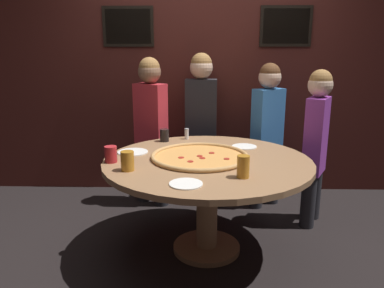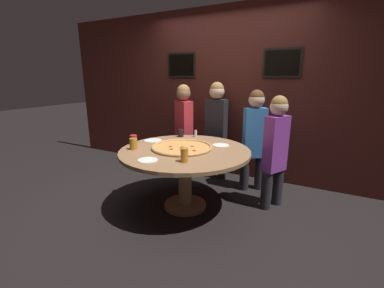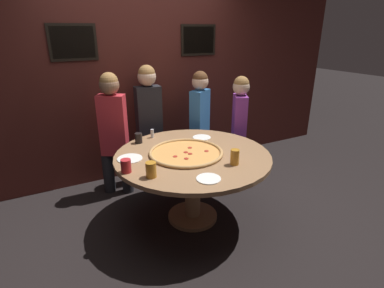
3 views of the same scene
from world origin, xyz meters
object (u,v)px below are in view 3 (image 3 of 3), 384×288
(drink_cup_near_left, at_px, (139,138))
(diner_side_right, at_px, (200,118))
(white_plate_left_side, at_px, (202,137))
(dining_table, at_px, (193,166))
(condiment_shaker, at_px, (152,133))
(diner_far_right, at_px, (113,128))
(giant_pizza, at_px, (186,152))
(drink_cup_beside_pizza, at_px, (235,157))
(diner_side_left, at_px, (149,117))
(drink_cup_front_edge, at_px, (126,166))
(white_plate_near_front, at_px, (209,179))
(diner_far_left, at_px, (239,124))
(white_plate_far_back, at_px, (130,159))
(drink_cup_far_right, at_px, (151,170))

(drink_cup_near_left, distance_m, diner_side_right, 1.02)
(drink_cup_near_left, distance_m, white_plate_left_side, 0.71)
(dining_table, relative_size, condiment_shaker, 15.81)
(condiment_shaker, distance_m, diner_far_right, 0.47)
(giant_pizza, xyz_separation_m, drink_cup_beside_pizza, (0.28, -0.43, 0.06))
(diner_side_left, bearing_deg, drink_cup_front_edge, 63.74)
(drink_cup_beside_pizza, bearing_deg, dining_table, 118.78)
(white_plate_near_front, relative_size, diner_side_left, 0.14)
(diner_side_right, bearing_deg, drink_cup_beside_pizza, 40.80)
(giant_pizza, bearing_deg, white_plate_near_front, -98.12)
(diner_far_left, relative_size, diner_side_right, 0.97)
(diner_side_right, bearing_deg, white_plate_near_front, 29.84)
(drink_cup_front_edge, xyz_separation_m, diner_far_right, (0.15, 1.02, 0.03))
(white_plate_far_back, relative_size, diner_far_right, 0.16)
(diner_far_left, distance_m, diner_side_right, 0.52)
(drink_cup_front_edge, height_order, diner_far_right, diner_far_right)
(giant_pizza, bearing_deg, diner_side_right, 53.31)
(giant_pizza, height_order, drink_cup_beside_pizza, drink_cup_beside_pizza)
(drink_cup_front_edge, relative_size, drink_cup_beside_pizza, 0.82)
(drink_cup_front_edge, xyz_separation_m, drink_cup_beside_pizza, (0.91, -0.31, 0.01))
(white_plate_near_front, bearing_deg, diner_far_right, 105.41)
(drink_cup_front_edge, relative_size, drink_cup_far_right, 0.89)
(condiment_shaker, bearing_deg, diner_far_right, 140.76)
(diner_far_right, bearing_deg, diner_side_left, -133.34)
(condiment_shaker, bearing_deg, drink_cup_front_edge, -125.54)
(drink_cup_front_edge, bearing_deg, dining_table, 7.32)
(drink_cup_beside_pizza, distance_m, condiment_shaker, 1.10)
(drink_cup_far_right, height_order, diner_far_left, diner_far_left)
(white_plate_near_front, bearing_deg, diner_side_right, 63.07)
(drink_cup_front_edge, xyz_separation_m, diner_side_right, (1.28, 0.99, -0.00))
(drink_cup_near_left, xyz_separation_m, diner_far_right, (-0.17, 0.39, 0.03))
(white_plate_far_back, height_order, diner_side_left, diner_side_left)
(drink_cup_beside_pizza, height_order, diner_far_left, diner_far_left)
(white_plate_left_side, distance_m, condiment_shaker, 0.56)
(drink_cup_near_left, relative_size, white_plate_near_front, 0.53)
(white_plate_far_back, bearing_deg, drink_cup_beside_pizza, -35.22)
(dining_table, bearing_deg, drink_cup_front_edge, -172.68)
(drink_cup_front_edge, xyz_separation_m, condiment_shaker, (0.52, 0.72, -0.01))
(drink_cup_beside_pizza, height_order, white_plate_near_front, drink_cup_beside_pizza)
(drink_cup_beside_pizza, xyz_separation_m, diner_far_right, (-0.76, 1.32, 0.01))
(diner_far_left, bearing_deg, drink_cup_beside_pizza, -9.81)
(drink_cup_near_left, distance_m, condiment_shaker, 0.21)
(dining_table, distance_m, drink_cup_beside_pizza, 0.50)
(drink_cup_near_left, bearing_deg, diner_side_right, 20.39)
(drink_cup_front_edge, bearing_deg, diner_far_right, 81.38)
(drink_cup_front_edge, distance_m, drink_cup_near_left, 0.71)
(drink_cup_far_right, height_order, condiment_shaker, drink_cup_far_right)
(drink_cup_front_edge, bearing_deg, diner_side_left, 61.02)
(dining_table, xyz_separation_m, white_plate_near_front, (-0.14, -0.53, 0.14))
(white_plate_left_side, bearing_deg, drink_cup_front_edge, -155.84)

